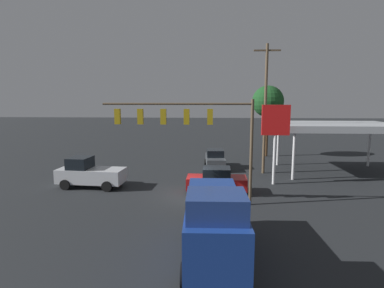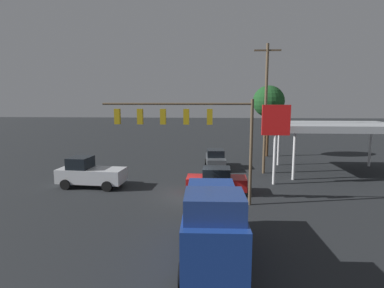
{
  "view_description": "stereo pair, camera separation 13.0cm",
  "coord_description": "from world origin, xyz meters",
  "px_view_note": "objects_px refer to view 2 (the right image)",
  "views": [
    {
      "loc": [
        -1.32,
        20.78,
        6.82
      ],
      "look_at": [
        0.0,
        -2.0,
        3.51
      ],
      "focal_mm": 28.0,
      "sensor_mm": 36.0,
      "label": 1
    },
    {
      "loc": [
        -1.45,
        20.77,
        6.82
      ],
      "look_at": [
        0.0,
        -2.0,
        3.51
      ],
      "focal_mm": 28.0,
      "sensor_mm": 36.0,
      "label": 2
    }
  ],
  "objects_px": {
    "traffic_signal_assembly": "(187,123)",
    "sedan_far": "(216,181)",
    "utility_pole": "(266,107)",
    "pickup_parked": "(90,173)",
    "delivery_truck": "(212,222)",
    "sedan_waiting": "(215,159)",
    "price_sign": "(276,126)",
    "street_tree": "(269,102)"
  },
  "relations": [
    {
      "from": "traffic_signal_assembly",
      "to": "sedan_waiting",
      "type": "relative_size",
      "value": 2.18
    },
    {
      "from": "street_tree",
      "to": "price_sign",
      "type": "bearing_deg",
      "value": 82.24
    },
    {
      "from": "traffic_signal_assembly",
      "to": "pickup_parked",
      "type": "relative_size",
      "value": 1.82
    },
    {
      "from": "traffic_signal_assembly",
      "to": "price_sign",
      "type": "height_order",
      "value": "traffic_signal_assembly"
    },
    {
      "from": "sedan_far",
      "to": "pickup_parked",
      "type": "relative_size",
      "value": 0.83
    },
    {
      "from": "sedan_waiting",
      "to": "street_tree",
      "type": "height_order",
      "value": "street_tree"
    },
    {
      "from": "traffic_signal_assembly",
      "to": "delivery_truck",
      "type": "bearing_deg",
      "value": 103.14
    },
    {
      "from": "price_sign",
      "to": "pickup_parked",
      "type": "relative_size",
      "value": 1.22
    },
    {
      "from": "sedan_far",
      "to": "traffic_signal_assembly",
      "type": "bearing_deg",
      "value": 51.33
    },
    {
      "from": "traffic_signal_assembly",
      "to": "utility_pole",
      "type": "bearing_deg",
      "value": -126.57
    },
    {
      "from": "price_sign",
      "to": "street_tree",
      "type": "distance_m",
      "value": 12.93
    },
    {
      "from": "sedan_waiting",
      "to": "pickup_parked",
      "type": "xyz_separation_m",
      "value": [
        10.08,
        7.3,
        0.16
      ]
    },
    {
      "from": "traffic_signal_assembly",
      "to": "sedan_far",
      "type": "xyz_separation_m",
      "value": [
        -1.99,
        -2.4,
        -4.41
      ]
    },
    {
      "from": "sedan_far",
      "to": "sedan_waiting",
      "type": "height_order",
      "value": "same"
    },
    {
      "from": "price_sign",
      "to": "sedan_far",
      "type": "distance_m",
      "value": 6.7
    },
    {
      "from": "sedan_far",
      "to": "street_tree",
      "type": "height_order",
      "value": "street_tree"
    },
    {
      "from": "sedan_far",
      "to": "delivery_truck",
      "type": "distance_m",
      "value": 9.53
    },
    {
      "from": "utility_pole",
      "to": "pickup_parked",
      "type": "xyz_separation_m",
      "value": [
        14.6,
        5.46,
        -5.13
      ]
    },
    {
      "from": "sedan_waiting",
      "to": "street_tree",
      "type": "distance_m",
      "value": 11.14
    },
    {
      "from": "traffic_signal_assembly",
      "to": "delivery_truck",
      "type": "distance_m",
      "value": 8.16
    },
    {
      "from": "sedan_far",
      "to": "street_tree",
      "type": "distance_m",
      "value": 17.62
    },
    {
      "from": "utility_pole",
      "to": "pickup_parked",
      "type": "distance_m",
      "value": 16.41
    },
    {
      "from": "sedan_far",
      "to": "pickup_parked",
      "type": "height_order",
      "value": "pickup_parked"
    },
    {
      "from": "sedan_waiting",
      "to": "traffic_signal_assembly",
      "type": "bearing_deg",
      "value": -13.38
    },
    {
      "from": "traffic_signal_assembly",
      "to": "utility_pole",
      "type": "height_order",
      "value": "utility_pole"
    },
    {
      "from": "traffic_signal_assembly",
      "to": "sedan_far",
      "type": "distance_m",
      "value": 5.4
    },
    {
      "from": "delivery_truck",
      "to": "price_sign",
      "type": "bearing_deg",
      "value": 155.85
    },
    {
      "from": "sedan_waiting",
      "to": "pickup_parked",
      "type": "distance_m",
      "value": 12.45
    },
    {
      "from": "price_sign",
      "to": "sedan_waiting",
      "type": "xyz_separation_m",
      "value": [
        4.71,
        -5.61,
        -3.89
      ]
    },
    {
      "from": "traffic_signal_assembly",
      "to": "price_sign",
      "type": "distance_m",
      "value": 8.46
    },
    {
      "from": "street_tree",
      "to": "sedan_far",
      "type": "bearing_deg",
      "value": 67.12
    },
    {
      "from": "sedan_far",
      "to": "delivery_truck",
      "type": "height_order",
      "value": "delivery_truck"
    },
    {
      "from": "price_sign",
      "to": "delivery_truck",
      "type": "relative_size",
      "value": 0.95
    },
    {
      "from": "utility_pole",
      "to": "traffic_signal_assembly",
      "type": "bearing_deg",
      "value": 53.43
    },
    {
      "from": "traffic_signal_assembly",
      "to": "sedan_waiting",
      "type": "height_order",
      "value": "traffic_signal_assembly"
    },
    {
      "from": "utility_pole",
      "to": "street_tree",
      "type": "distance_m",
      "value": 9.12
    },
    {
      "from": "delivery_truck",
      "to": "street_tree",
      "type": "bearing_deg",
      "value": 163.2
    },
    {
      "from": "traffic_signal_assembly",
      "to": "sedan_far",
      "type": "height_order",
      "value": "traffic_signal_assembly"
    },
    {
      "from": "price_sign",
      "to": "pickup_parked",
      "type": "height_order",
      "value": "price_sign"
    },
    {
      "from": "sedan_waiting",
      "to": "delivery_truck",
      "type": "distance_m",
      "value": 17.8
    },
    {
      "from": "sedan_far",
      "to": "pickup_parked",
      "type": "xyz_separation_m",
      "value": [
        10.03,
        -0.99,
        0.16
      ]
    },
    {
      "from": "price_sign",
      "to": "sedan_waiting",
      "type": "relative_size",
      "value": 1.45
    }
  ]
}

